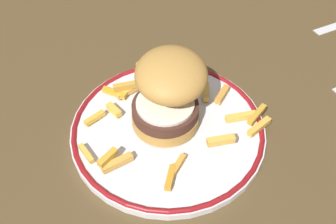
{
  "coord_description": "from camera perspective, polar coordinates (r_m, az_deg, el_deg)",
  "views": [
    {
      "loc": [
        3.7,
        -42.14,
        46.69
      ],
      "look_at": [
        3.92,
        -3.54,
        4.6
      ],
      "focal_mm": 42.26,
      "sensor_mm": 36.0,
      "label": 1
    }
  ],
  "objects": [
    {
      "name": "dinner_plate",
      "position": [
        0.6,
        0.0,
        -2.43
      ],
      "size": [
        29.36,
        29.36,
        1.6
      ],
      "color": "silver",
      "rests_on": "ground_plane"
    },
    {
      "name": "fries_pile",
      "position": [
        0.6,
        0.14,
        -0.6
      ],
      "size": [
        28.34,
        25.88,
        3.0
      ],
      "color": "gold",
      "rests_on": "dinner_plate"
    },
    {
      "name": "ground_plane",
      "position": [
        0.64,
        -3.51,
        -1.66
      ],
      "size": [
        129.32,
        94.01,
        4.0
      ],
      "primitive_type": "cube",
      "color": "#503E23"
    },
    {
      "name": "burger",
      "position": [
        0.56,
        0.06,
        2.84
      ],
      "size": [
        11.38,
        12.11,
        11.45
      ],
      "color": "#B78439",
      "rests_on": "dinner_plate"
    }
  ]
}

